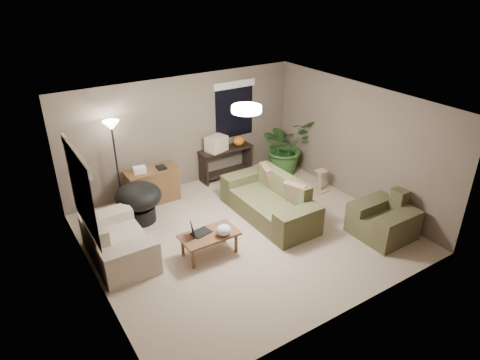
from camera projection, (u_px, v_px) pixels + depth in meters
room_shell at (246, 174)px, 7.54m from camera, size 5.50×5.50×5.50m
main_sofa at (270, 203)px, 8.54m from camera, size 0.95×2.20×0.85m
throw_pillows at (281, 184)px, 8.50m from camera, size 0.37×1.40×0.47m
loveseat at (117, 244)px, 7.29m from camera, size 0.90×1.60×0.85m
armchair at (383, 221)px, 7.94m from camera, size 0.95×1.00×0.85m
coffee_table at (209, 237)px, 7.37m from camera, size 1.00×0.55×0.42m
laptop at (198, 231)px, 7.31m from camera, size 0.42×0.29×0.24m
plastic_bag at (224, 230)px, 7.28m from camera, size 0.29×0.26×0.18m
desk at (153, 185)px, 9.05m from camera, size 1.10×0.50×0.75m
desk_papers at (144, 169)px, 8.78m from camera, size 0.68×0.28×0.12m
console_table at (226, 161)px, 10.05m from camera, size 1.30×0.40×0.75m
pumpkin at (239, 141)px, 10.03m from camera, size 0.28×0.28×0.22m
cardboard_box at (216, 144)px, 9.72m from camera, size 0.53×0.46×0.34m
papasan_chair at (139, 200)px, 8.31m from camera, size 0.96×0.96×0.80m
floor_lamp at (113, 136)px, 8.24m from camera, size 0.32×0.32×1.91m
ceiling_fixture at (247, 109)px, 7.01m from camera, size 0.50×0.50×0.10m
houseplant at (285, 152)px, 10.31m from camera, size 1.21×1.35×1.05m
cat_scratching_post at (320, 182)px, 9.55m from camera, size 0.32×0.32×0.50m
window_left at (79, 178)px, 6.22m from camera, size 0.05×1.56×1.33m
window_back at (234, 100)px, 9.79m from camera, size 1.06×0.05×1.33m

